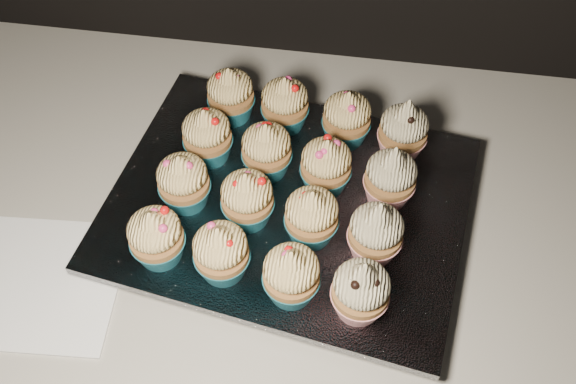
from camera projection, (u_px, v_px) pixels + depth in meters
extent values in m
cube|color=black|center=(263.00, 349.00, 1.20)|extent=(2.40, 0.60, 0.86)
cube|color=beige|center=(253.00, 214.00, 0.84)|extent=(2.44, 0.64, 0.04)
cube|color=white|center=(45.00, 283.00, 0.76)|extent=(0.19, 0.19, 0.00)
cube|color=black|center=(288.00, 210.00, 0.81)|extent=(0.44, 0.36, 0.02)
cube|color=silver|center=(288.00, 203.00, 0.79)|extent=(0.48, 0.40, 0.01)
cone|color=#1A687A|center=(159.00, 247.00, 0.73)|extent=(0.06, 0.06, 0.03)
ellipsoid|color=#FFD580|center=(154.00, 229.00, 0.70)|extent=(0.06, 0.06, 0.04)
cone|color=#FFD580|center=(150.00, 217.00, 0.68)|extent=(0.03, 0.03, 0.02)
cone|color=#1A687A|center=(223.00, 263.00, 0.72)|extent=(0.06, 0.06, 0.03)
ellipsoid|color=#FFD580|center=(220.00, 245.00, 0.69)|extent=(0.06, 0.06, 0.04)
cone|color=#FFD580|center=(218.00, 233.00, 0.67)|extent=(0.03, 0.03, 0.02)
cone|color=#1A687A|center=(291.00, 285.00, 0.70)|extent=(0.06, 0.06, 0.03)
ellipsoid|color=#FFD580|center=(291.00, 268.00, 0.67)|extent=(0.06, 0.06, 0.04)
cone|color=#FFD580|center=(291.00, 256.00, 0.65)|extent=(0.03, 0.03, 0.02)
cone|color=#A71724|center=(359.00, 301.00, 0.69)|extent=(0.06, 0.06, 0.03)
ellipsoid|color=beige|center=(362.00, 284.00, 0.66)|extent=(0.06, 0.06, 0.04)
cone|color=beige|center=(365.00, 270.00, 0.64)|extent=(0.03, 0.03, 0.03)
cone|color=#1A687A|center=(186.00, 193.00, 0.78)|extent=(0.06, 0.06, 0.03)
ellipsoid|color=#FFD580|center=(182.00, 174.00, 0.75)|extent=(0.06, 0.06, 0.04)
cone|color=#FFD580|center=(179.00, 161.00, 0.73)|extent=(0.03, 0.03, 0.02)
cone|color=#1A687A|center=(248.00, 210.00, 0.76)|extent=(0.06, 0.06, 0.03)
ellipsoid|color=#FFD580|center=(247.00, 191.00, 0.73)|extent=(0.06, 0.06, 0.04)
cone|color=#FFD580|center=(246.00, 179.00, 0.71)|extent=(0.03, 0.03, 0.02)
cone|color=#1A687A|center=(311.00, 227.00, 0.75)|extent=(0.06, 0.06, 0.03)
ellipsoid|color=#FFD580|center=(312.00, 209.00, 0.72)|extent=(0.06, 0.06, 0.04)
cone|color=#FFD580|center=(313.00, 197.00, 0.70)|extent=(0.03, 0.03, 0.02)
cone|color=#A71724|center=(373.00, 244.00, 0.73)|extent=(0.06, 0.06, 0.03)
ellipsoid|color=beige|center=(377.00, 225.00, 0.70)|extent=(0.06, 0.06, 0.04)
cone|color=beige|center=(380.00, 211.00, 0.68)|extent=(0.03, 0.03, 0.03)
cone|color=#1A687A|center=(209.00, 148.00, 0.82)|extent=(0.06, 0.06, 0.03)
ellipsoid|color=#FFD580|center=(206.00, 128.00, 0.79)|extent=(0.06, 0.06, 0.04)
cone|color=#FFD580|center=(204.00, 115.00, 0.77)|extent=(0.03, 0.03, 0.02)
cone|color=#1A687A|center=(267.00, 162.00, 0.81)|extent=(0.06, 0.06, 0.03)
ellipsoid|color=#FFD580|center=(266.00, 142.00, 0.78)|extent=(0.06, 0.06, 0.04)
cone|color=#FFD580|center=(266.00, 129.00, 0.76)|extent=(0.03, 0.03, 0.02)
cone|color=#1A687A|center=(325.00, 177.00, 0.79)|extent=(0.06, 0.06, 0.03)
ellipsoid|color=#FFD580|center=(327.00, 158.00, 0.76)|extent=(0.06, 0.06, 0.04)
cone|color=#FFD580|center=(328.00, 145.00, 0.74)|extent=(0.03, 0.03, 0.02)
cone|color=#A71724|center=(388.00, 189.00, 0.78)|extent=(0.06, 0.06, 0.03)
ellipsoid|color=beige|center=(392.00, 170.00, 0.75)|extent=(0.06, 0.06, 0.04)
cone|color=beige|center=(395.00, 155.00, 0.73)|extent=(0.03, 0.03, 0.03)
cone|color=#1A687A|center=(232.00, 107.00, 0.86)|extent=(0.06, 0.06, 0.03)
ellipsoid|color=#FFD580|center=(230.00, 87.00, 0.83)|extent=(0.06, 0.06, 0.04)
cone|color=#FFD580|center=(229.00, 73.00, 0.81)|extent=(0.03, 0.03, 0.02)
cone|color=#1A687A|center=(285.00, 116.00, 0.85)|extent=(0.06, 0.06, 0.03)
ellipsoid|color=#FFD580|center=(285.00, 96.00, 0.82)|extent=(0.06, 0.06, 0.04)
cone|color=#FFD580|center=(285.00, 83.00, 0.80)|extent=(0.03, 0.03, 0.02)
cone|color=#1A687A|center=(345.00, 130.00, 0.84)|extent=(0.06, 0.06, 0.03)
ellipsoid|color=#FFD580|center=(348.00, 110.00, 0.81)|extent=(0.06, 0.06, 0.04)
cone|color=#FFD580|center=(349.00, 97.00, 0.79)|extent=(0.03, 0.03, 0.02)
cone|color=#A71724|center=(401.00, 143.00, 0.82)|extent=(0.06, 0.06, 0.03)
ellipsoid|color=beige|center=(405.00, 123.00, 0.79)|extent=(0.06, 0.06, 0.04)
cone|color=beige|center=(408.00, 107.00, 0.77)|extent=(0.03, 0.03, 0.03)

